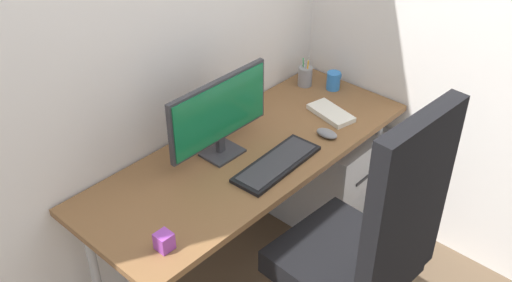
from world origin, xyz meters
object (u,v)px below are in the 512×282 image
at_px(notebook, 331,113).
at_px(desk_clamp_accessory, 164,241).
at_px(office_chair, 367,244).
at_px(monitor, 219,113).
at_px(keyboard, 276,164).
at_px(pen_holder, 305,76).
at_px(filing_cabinet, 323,172).
at_px(coffee_mug, 334,81).
at_px(mouse, 327,133).

height_order(notebook, desk_clamp_accessory, desk_clamp_accessory).
height_order(office_chair, monitor, office_chair).
relative_size(monitor, keyboard, 1.22).
bearing_deg(office_chair, pen_holder, 51.53).
distance_m(monitor, keyboard, 0.33).
bearing_deg(filing_cabinet, notebook, -140.49).
bearing_deg(pen_holder, notebook, -118.39).
bearing_deg(monitor, desk_clamp_accessory, -153.84).
distance_m(pen_holder, coffee_mug, 0.15).
bearing_deg(notebook, monitor, 176.38).
height_order(pen_holder, desk_clamp_accessory, pen_holder).
distance_m(office_chair, mouse, 0.63).
height_order(keyboard, pen_holder, pen_holder).
bearing_deg(coffee_mug, monitor, 178.58).
xyz_separation_m(pen_holder, desk_clamp_accessory, (-1.31, -0.39, -0.02)).
xyz_separation_m(monitor, notebook, (0.59, -0.17, -0.20)).
bearing_deg(notebook, coffee_mug, 46.50).
height_order(filing_cabinet, notebook, notebook).
bearing_deg(monitor, coffee_mug, -1.42).
relative_size(keyboard, pen_holder, 2.85).
height_order(keyboard, coffee_mug, coffee_mug).
relative_size(mouse, pen_holder, 0.68).
bearing_deg(desk_clamp_accessory, keyboard, 2.57).
height_order(filing_cabinet, desk_clamp_accessory, desk_clamp_accessory).
bearing_deg(keyboard, filing_cabinet, 15.09).
height_order(office_chair, notebook, office_chair).
bearing_deg(desk_clamp_accessory, monitor, 26.16).
bearing_deg(monitor, filing_cabinet, -6.74).
xyz_separation_m(office_chair, coffee_mug, (0.77, 0.74, 0.16)).
bearing_deg(notebook, office_chair, -120.03).
distance_m(filing_cabinet, keyboard, 0.79).
relative_size(filing_cabinet, mouse, 5.42).
bearing_deg(office_chair, monitor, 94.24).
xyz_separation_m(notebook, coffee_mug, (0.23, 0.15, 0.04)).
xyz_separation_m(notebook, desk_clamp_accessory, (-1.16, -0.10, 0.02)).
height_order(monitor, notebook, monitor).
distance_m(keyboard, coffee_mug, 0.76).
bearing_deg(office_chair, notebook, 47.38).
height_order(mouse, notebook, mouse).
height_order(office_chair, pen_holder, office_chair).
bearing_deg(office_chair, keyboard, 85.69).
relative_size(monitor, notebook, 2.31).
xyz_separation_m(keyboard, notebook, (0.50, 0.07, 0.00)).
xyz_separation_m(office_chair, pen_holder, (0.69, 0.87, 0.16)).
bearing_deg(mouse, pen_holder, 48.82).
relative_size(office_chair, coffee_mug, 12.17).
bearing_deg(keyboard, coffee_mug, 17.33).
bearing_deg(notebook, desk_clamp_accessory, -162.28).
bearing_deg(keyboard, notebook, 8.46).
distance_m(mouse, pen_holder, 0.50).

